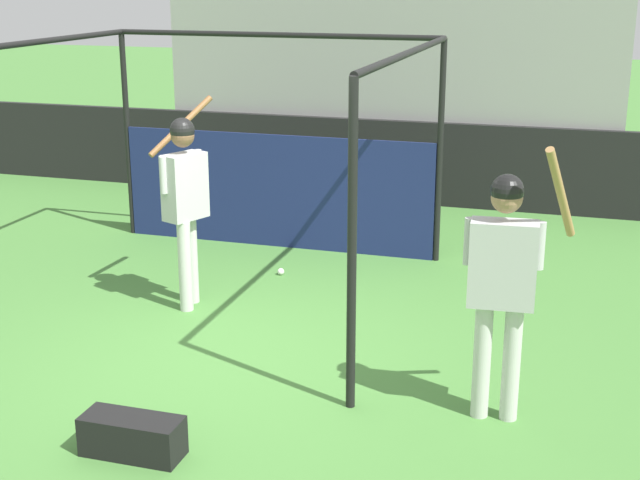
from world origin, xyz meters
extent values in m
plane|color=#477F38|center=(0.00, 0.00, 0.00)|extent=(60.00, 60.00, 0.00)
cube|color=black|center=(0.00, 5.83, 0.59)|extent=(24.00, 0.12, 1.18)
cube|color=#9E9E99|center=(0.00, 7.89, 1.61)|extent=(6.50, 4.00, 3.23)
cube|color=#1E6B3D|center=(-2.48, 6.29, 1.23)|extent=(0.45, 0.40, 0.10)
cube|color=#1E6B3D|center=(-2.48, 6.47, 1.46)|extent=(0.45, 0.06, 0.40)
cube|color=#1E6B3D|center=(-1.92, 6.29, 1.23)|extent=(0.45, 0.40, 0.10)
cube|color=#1E6B3D|center=(-1.92, 6.47, 1.46)|extent=(0.45, 0.06, 0.40)
cube|color=#1E6B3D|center=(-1.38, 6.29, 1.23)|extent=(0.45, 0.40, 0.10)
cube|color=#1E6B3D|center=(-1.38, 6.47, 1.46)|extent=(0.45, 0.06, 0.40)
cube|color=#1E6B3D|center=(-0.82, 6.29, 1.23)|extent=(0.45, 0.40, 0.10)
cube|color=#1E6B3D|center=(-0.82, 6.47, 1.46)|extent=(0.45, 0.06, 0.40)
cube|color=#1E6B3D|center=(-0.27, 6.29, 1.23)|extent=(0.45, 0.40, 0.10)
cube|color=#1E6B3D|center=(-0.27, 6.47, 1.46)|extent=(0.45, 0.06, 0.40)
cube|color=#1E6B3D|center=(0.27, 6.29, 1.23)|extent=(0.45, 0.40, 0.10)
cube|color=#1E6B3D|center=(0.27, 6.47, 1.46)|extent=(0.45, 0.06, 0.40)
cube|color=#1E6B3D|center=(0.83, 6.29, 1.23)|extent=(0.45, 0.40, 0.10)
cube|color=#1E6B3D|center=(0.83, 6.47, 1.46)|extent=(0.45, 0.06, 0.40)
cube|color=#1E6B3D|center=(1.38, 6.29, 1.23)|extent=(0.45, 0.40, 0.10)
cube|color=#1E6B3D|center=(1.38, 6.47, 1.46)|extent=(0.45, 0.06, 0.40)
cube|color=#1E6B3D|center=(1.93, 6.29, 1.23)|extent=(0.45, 0.40, 0.10)
cube|color=#1E6B3D|center=(1.93, 6.47, 1.46)|extent=(0.45, 0.06, 0.40)
cube|color=#1E6B3D|center=(2.48, 6.29, 1.23)|extent=(0.45, 0.40, 0.10)
cube|color=#1E6B3D|center=(2.48, 6.47, 1.46)|extent=(0.45, 0.06, 0.40)
cube|color=#1E6B3D|center=(-2.48, 7.09, 1.63)|extent=(0.45, 0.40, 0.10)
cube|color=#1E6B3D|center=(-2.48, 7.27, 1.86)|extent=(0.45, 0.06, 0.40)
cube|color=#1E6B3D|center=(-1.92, 7.09, 1.63)|extent=(0.45, 0.40, 0.10)
cube|color=#1E6B3D|center=(-1.92, 7.27, 1.86)|extent=(0.45, 0.06, 0.40)
cube|color=#1E6B3D|center=(-1.38, 7.09, 1.63)|extent=(0.45, 0.40, 0.10)
cube|color=#1E6B3D|center=(-1.38, 7.27, 1.86)|extent=(0.45, 0.06, 0.40)
cube|color=#1E6B3D|center=(-0.82, 7.09, 1.63)|extent=(0.45, 0.40, 0.10)
cube|color=#1E6B3D|center=(-0.82, 7.27, 1.86)|extent=(0.45, 0.06, 0.40)
cube|color=#1E6B3D|center=(-0.27, 7.09, 1.63)|extent=(0.45, 0.40, 0.10)
cube|color=#1E6B3D|center=(-0.27, 7.27, 1.86)|extent=(0.45, 0.06, 0.40)
cube|color=#1E6B3D|center=(0.27, 7.09, 1.63)|extent=(0.45, 0.40, 0.10)
cube|color=#1E6B3D|center=(0.27, 7.27, 1.86)|extent=(0.45, 0.06, 0.40)
cube|color=#1E6B3D|center=(0.83, 7.09, 1.63)|extent=(0.45, 0.40, 0.10)
cube|color=#1E6B3D|center=(0.83, 7.27, 1.86)|extent=(0.45, 0.06, 0.40)
cube|color=#1E6B3D|center=(1.38, 7.09, 1.63)|extent=(0.45, 0.40, 0.10)
cube|color=#1E6B3D|center=(1.38, 7.27, 1.86)|extent=(0.45, 0.06, 0.40)
cube|color=#1E6B3D|center=(1.93, 7.09, 1.63)|extent=(0.45, 0.40, 0.10)
cube|color=#1E6B3D|center=(1.93, 7.27, 1.86)|extent=(0.45, 0.06, 0.40)
cube|color=#1E6B3D|center=(2.48, 7.09, 1.63)|extent=(0.45, 0.40, 0.10)
cube|color=#1E6B3D|center=(2.48, 7.27, 1.86)|extent=(0.45, 0.06, 0.40)
cube|color=#1E6B3D|center=(-2.48, 7.89, 2.03)|extent=(0.45, 0.40, 0.10)
cube|color=#1E6B3D|center=(-2.48, 8.07, 2.26)|extent=(0.45, 0.06, 0.40)
cube|color=#1E6B3D|center=(-1.92, 7.89, 2.03)|extent=(0.45, 0.40, 0.10)
cube|color=#1E6B3D|center=(-1.92, 8.07, 2.26)|extent=(0.45, 0.06, 0.40)
cube|color=#1E6B3D|center=(-1.38, 7.89, 2.03)|extent=(0.45, 0.40, 0.10)
cube|color=#1E6B3D|center=(-1.38, 8.07, 2.26)|extent=(0.45, 0.06, 0.40)
cube|color=#1E6B3D|center=(-0.82, 7.89, 2.03)|extent=(0.45, 0.40, 0.10)
cube|color=#1E6B3D|center=(-0.82, 8.07, 2.26)|extent=(0.45, 0.06, 0.40)
cube|color=#1E6B3D|center=(-0.27, 7.89, 2.03)|extent=(0.45, 0.40, 0.10)
cube|color=#1E6B3D|center=(-0.27, 8.07, 2.26)|extent=(0.45, 0.06, 0.40)
cube|color=#1E6B3D|center=(0.27, 7.89, 2.03)|extent=(0.45, 0.40, 0.10)
cube|color=#1E6B3D|center=(0.27, 8.07, 2.26)|extent=(0.45, 0.06, 0.40)
cube|color=#1E6B3D|center=(0.83, 7.89, 2.03)|extent=(0.45, 0.40, 0.10)
cube|color=#1E6B3D|center=(0.83, 8.07, 2.26)|extent=(0.45, 0.06, 0.40)
cube|color=#1E6B3D|center=(1.38, 7.89, 2.03)|extent=(0.45, 0.40, 0.10)
cube|color=#1E6B3D|center=(1.38, 8.07, 2.26)|extent=(0.45, 0.06, 0.40)
cube|color=#1E6B3D|center=(1.93, 7.89, 2.03)|extent=(0.45, 0.40, 0.10)
cube|color=#1E6B3D|center=(1.93, 8.07, 2.26)|extent=(0.45, 0.06, 0.40)
cube|color=#1E6B3D|center=(2.48, 7.89, 2.03)|extent=(0.45, 0.40, 0.10)
cube|color=#1E6B3D|center=(2.48, 8.07, 2.26)|extent=(0.45, 0.06, 0.40)
cube|color=#1E6B3D|center=(-2.48, 8.69, 2.43)|extent=(0.45, 0.40, 0.10)
cube|color=#1E6B3D|center=(-2.48, 8.87, 2.66)|extent=(0.45, 0.06, 0.40)
cube|color=#1E6B3D|center=(-1.92, 8.69, 2.43)|extent=(0.45, 0.40, 0.10)
cube|color=#1E6B3D|center=(-1.92, 8.87, 2.66)|extent=(0.45, 0.06, 0.40)
cube|color=#1E6B3D|center=(-1.38, 8.69, 2.43)|extent=(0.45, 0.40, 0.10)
cube|color=#1E6B3D|center=(-1.38, 8.87, 2.66)|extent=(0.45, 0.06, 0.40)
cube|color=#1E6B3D|center=(-0.82, 8.69, 2.43)|extent=(0.45, 0.40, 0.10)
cube|color=#1E6B3D|center=(-0.82, 8.87, 2.66)|extent=(0.45, 0.06, 0.40)
cube|color=#1E6B3D|center=(-0.27, 8.69, 2.43)|extent=(0.45, 0.40, 0.10)
cube|color=#1E6B3D|center=(-0.27, 8.87, 2.66)|extent=(0.45, 0.06, 0.40)
cube|color=#1E6B3D|center=(0.27, 8.69, 2.43)|extent=(0.45, 0.40, 0.10)
cube|color=#1E6B3D|center=(0.27, 8.87, 2.66)|extent=(0.45, 0.06, 0.40)
cube|color=#1E6B3D|center=(0.83, 8.69, 2.43)|extent=(0.45, 0.40, 0.10)
cube|color=#1E6B3D|center=(0.83, 8.87, 2.66)|extent=(0.45, 0.06, 0.40)
cube|color=#1E6B3D|center=(1.38, 8.69, 2.43)|extent=(0.45, 0.40, 0.10)
cube|color=#1E6B3D|center=(1.38, 8.87, 2.66)|extent=(0.45, 0.06, 0.40)
cube|color=#1E6B3D|center=(1.93, 8.69, 2.43)|extent=(0.45, 0.40, 0.10)
cube|color=#1E6B3D|center=(1.93, 8.87, 2.66)|extent=(0.45, 0.06, 0.40)
cube|color=#1E6B3D|center=(2.48, 8.69, 2.43)|extent=(0.45, 0.40, 0.10)
cube|color=#1E6B3D|center=(2.48, 8.87, 2.66)|extent=(0.45, 0.06, 0.40)
cylinder|color=black|center=(1.23, -0.45, 1.25)|extent=(0.07, 0.07, 2.49)
cylinder|color=black|center=(-2.64, 3.31, 1.25)|extent=(0.07, 0.07, 2.49)
cylinder|color=black|center=(1.23, 3.31, 1.25)|extent=(0.07, 0.07, 2.49)
cylinder|color=black|center=(-2.64, 1.43, 2.49)|extent=(0.06, 3.77, 0.06)
cylinder|color=black|center=(1.23, 1.43, 2.49)|extent=(0.06, 3.77, 0.06)
cylinder|color=black|center=(-0.70, 3.31, 2.49)|extent=(3.87, 0.06, 0.06)
cube|color=navy|center=(-0.70, 3.29, 0.68)|extent=(3.80, 0.03, 1.36)
cylinder|color=silver|center=(-0.83, 1.03, 0.45)|extent=(0.17, 0.17, 0.90)
cylinder|color=silver|center=(-0.87, 1.26, 0.45)|extent=(0.17, 0.17, 0.90)
cube|color=#B7B7B7|center=(-0.85, 1.15, 1.21)|extent=(0.36, 0.48, 0.64)
sphere|color=brown|center=(-0.85, 1.15, 1.70)|extent=(0.22, 0.22, 0.22)
sphere|color=black|center=(-0.85, 1.15, 1.76)|extent=(0.24, 0.24, 0.24)
cylinder|color=#B7B7B7|center=(-0.97, 0.95, 1.36)|extent=(0.09, 0.09, 0.35)
cylinder|color=#B7B7B7|center=(-0.80, 1.37, 1.36)|extent=(0.09, 0.09, 0.35)
cylinder|color=brown|center=(-1.03, 1.49, 1.73)|extent=(0.45, 0.66, 0.54)
sphere|color=brown|center=(-0.73, 1.30, 1.48)|extent=(0.08, 0.08, 0.08)
cylinder|color=silver|center=(2.19, -0.32, 0.44)|extent=(0.14, 0.14, 0.88)
cylinder|color=silver|center=(2.40, -0.30, 0.44)|extent=(0.14, 0.14, 0.88)
cube|color=#B7B7B7|center=(2.30, -0.31, 1.20)|extent=(0.49, 0.25, 0.63)
sphere|color=#A37556|center=(2.30, -0.31, 1.68)|extent=(0.22, 0.22, 0.22)
sphere|color=black|center=(2.30, -0.31, 1.73)|extent=(0.23, 0.23, 0.23)
cylinder|color=#B7B7B7|center=(2.05, -0.29, 1.34)|extent=(0.07, 0.07, 0.34)
cylinder|color=#B7B7B7|center=(2.54, -0.25, 1.34)|extent=(0.07, 0.07, 0.34)
cylinder|color=#AD7F4C|center=(2.65, -0.28, 1.73)|extent=(0.24, 0.51, 0.71)
sphere|color=#AD7F4C|center=(2.43, -0.20, 1.39)|extent=(0.08, 0.08, 0.08)
cube|color=black|center=(-0.01, -1.57, 0.14)|extent=(0.70, 0.28, 0.28)
sphere|color=white|center=(-0.30, 2.30, 0.04)|extent=(0.07, 0.07, 0.07)
camera|label=1|loc=(2.80, -6.39, 3.17)|focal=50.00mm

